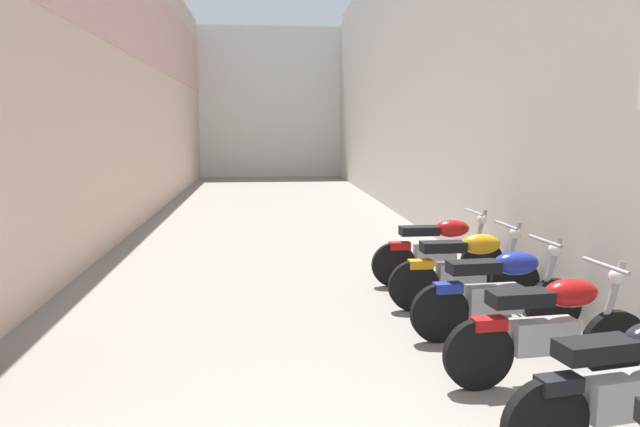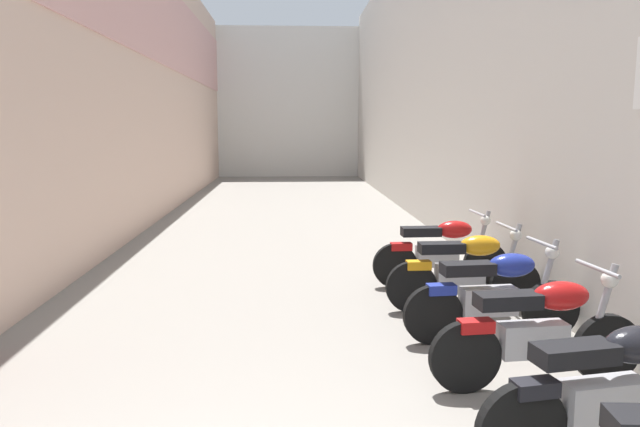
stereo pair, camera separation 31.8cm
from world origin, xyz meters
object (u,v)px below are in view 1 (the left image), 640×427
(motorcycle_second, at_px, (631,383))
(motorcycle_sixth, at_px, (439,249))
(motorcycle_third, at_px, (550,326))
(motorcycle_fifth, at_px, (466,268))
(motorcycle_fourth, at_px, (499,291))

(motorcycle_second, height_order, motorcycle_sixth, same)
(motorcycle_second, relative_size, motorcycle_third, 0.99)
(motorcycle_fifth, xyz_separation_m, motorcycle_sixth, (-0.00, 1.08, 0.00))
(motorcycle_fourth, bearing_deg, motorcycle_third, -90.00)
(motorcycle_second, distance_m, motorcycle_fourth, 2.19)
(motorcycle_third, bearing_deg, motorcycle_second, -90.00)
(motorcycle_fifth, height_order, motorcycle_sixth, same)
(motorcycle_third, xyz_separation_m, motorcycle_fourth, (0.00, 1.08, 0.00))
(motorcycle_fourth, xyz_separation_m, motorcycle_sixth, (0.00, 2.08, 0.00))
(motorcycle_fourth, bearing_deg, motorcycle_sixth, 90.00)
(motorcycle_fourth, height_order, motorcycle_sixth, same)
(motorcycle_fourth, distance_m, motorcycle_fifth, 1.00)
(motorcycle_sixth, bearing_deg, motorcycle_fifth, -90.00)
(motorcycle_third, relative_size, motorcycle_fourth, 1.00)
(motorcycle_second, xyz_separation_m, motorcycle_fourth, (0.00, 2.19, 0.00))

